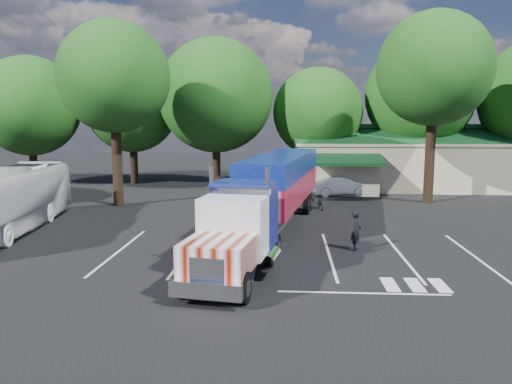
# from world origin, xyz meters

# --- Properties ---
(ground) EXTENTS (120.00, 120.00, 0.00)m
(ground) POSITION_xyz_m (0.00, 0.00, 0.00)
(ground) COLOR black
(ground) RESTS_ON ground
(event_hall) EXTENTS (24.20, 14.12, 5.55)m
(event_hall) POSITION_xyz_m (13.74, 17.81, 2.21)
(event_hall) COLOR #B8AC88
(event_hall) RESTS_ON ground
(tree_row_a) EXTENTS (9.00, 9.00, 11.68)m
(tree_row_a) POSITION_xyz_m (-22.00, 16.50, 7.16)
(tree_row_a) COLOR black
(tree_row_a) RESTS_ON ground
(tree_row_b) EXTENTS (8.40, 8.40, 11.35)m
(tree_row_b) POSITION_xyz_m (-13.00, 17.80, 7.13)
(tree_row_b) COLOR black
(tree_row_b) RESTS_ON ground
(tree_row_c) EXTENTS (10.00, 10.00, 13.05)m
(tree_row_c) POSITION_xyz_m (-5.00, 16.20, 8.04)
(tree_row_c) COLOR black
(tree_row_c) RESTS_ON ground
(tree_row_d) EXTENTS (8.00, 8.00, 10.60)m
(tree_row_d) POSITION_xyz_m (4.00, 17.50, 6.58)
(tree_row_d) COLOR black
(tree_row_d) RESTS_ON ground
(tree_row_e) EXTENTS (9.60, 9.60, 12.90)m
(tree_row_e) POSITION_xyz_m (13.00, 18.00, 8.09)
(tree_row_e) COLOR black
(tree_row_e) RESTS_ON ground
(tree_near_left) EXTENTS (7.60, 7.60, 12.65)m
(tree_near_left) POSITION_xyz_m (-10.50, 6.00, 8.81)
(tree_near_left) COLOR black
(tree_near_left) RESTS_ON ground
(tree_near_right) EXTENTS (8.00, 8.00, 13.50)m
(tree_near_right) POSITION_xyz_m (11.50, 8.50, 9.46)
(tree_near_right) COLOR black
(tree_near_right) RESTS_ON ground
(semi_truck) EXTENTS (5.76, 20.13, 4.19)m
(semi_truck) POSITION_xyz_m (0.55, -2.14, 2.37)
(semi_truck) COLOR black
(semi_truck) RESTS_ON ground
(woman) EXTENTS (0.50, 0.71, 1.85)m
(woman) POSITION_xyz_m (4.50, -5.13, 0.93)
(woman) COLOR black
(woman) RESTS_ON ground
(bicycle) EXTENTS (0.78, 1.84, 0.94)m
(bicycle) POSITION_xyz_m (3.58, 5.33, 0.47)
(bicycle) COLOR black
(bicycle) RESTS_ON ground
(tour_bus) EXTENTS (4.47, 12.83, 3.50)m
(tour_bus) POSITION_xyz_m (-13.63, -2.58, 1.75)
(tour_bus) COLOR silver
(tour_bus) RESTS_ON ground
(silver_sedan) EXTENTS (5.05, 2.99, 1.57)m
(silver_sedan) POSITION_xyz_m (5.41, 11.38, 0.79)
(silver_sedan) COLOR #B4B8BC
(silver_sedan) RESTS_ON ground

